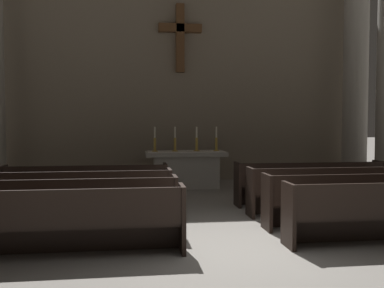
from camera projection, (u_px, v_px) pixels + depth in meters
ground_plane at (236, 249)px, 6.44m from camera, size 80.00×80.00×0.00m
pew_left_row_1 at (63, 222)px, 6.05m from camera, size 3.31×0.50×0.95m
pew_left_row_2 at (73, 207)px, 7.09m from camera, size 3.31×0.50×0.95m
pew_left_row_3 at (81, 196)px, 8.12m from camera, size 3.31×0.50×0.95m
pew_left_row_4 at (86, 188)px, 9.16m from camera, size 3.31×0.50×0.95m
pew_right_row_2 at (358, 200)px, 7.73m from camera, size 3.31×0.50×0.95m
pew_right_row_3 at (331, 191)px, 8.77m from camera, size 3.31×0.50×0.95m
pew_right_row_4 at (310, 183)px, 9.81m from camera, size 3.31×0.50×0.95m
column_right_fourth at (356, 60)px, 13.56m from camera, size 1.11×1.11×7.53m
altar at (186, 168)px, 12.29m from camera, size 2.20×0.90×1.01m
candlestick_outer_left at (155, 144)px, 12.14m from camera, size 0.16×0.16×0.67m
candlestick_inner_left at (175, 143)px, 12.21m from camera, size 0.16×0.16×0.67m
candlestick_inner_right at (197, 143)px, 12.29m from camera, size 0.16×0.16×0.67m
candlestick_outer_right at (216, 143)px, 12.36m from camera, size 0.16×0.16×0.67m
apse_with_cross at (179, 53)px, 13.77m from camera, size 11.77×0.49×7.88m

